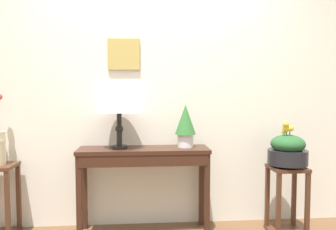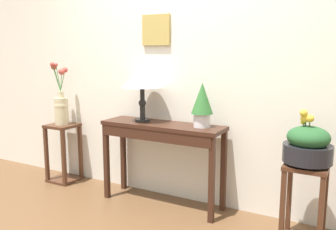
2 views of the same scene
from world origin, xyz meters
name	(u,v)px [view 1 (image 1 of 2)]	position (x,y,z in m)	size (l,w,h in m)	color
back_wall_with_art	(152,81)	(0.00, 1.32, 1.40)	(9.00, 0.13, 2.80)	silver
console_table	(144,163)	(-0.09, 1.04, 0.66)	(1.18, 0.34, 0.79)	#381E14
table_lamp	(119,103)	(-0.30, 1.06, 1.19)	(0.39, 0.39, 0.52)	black
potted_plant_on_console	(185,124)	(0.30, 1.09, 1.00)	(0.19, 0.19, 0.39)	silver
pedestal_stand_right	(287,200)	(1.20, 0.94, 0.31)	(0.30, 0.30, 0.62)	#472819
planter_bowl_wide_right	(288,150)	(1.20, 0.94, 0.77)	(0.35, 0.35, 0.41)	black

